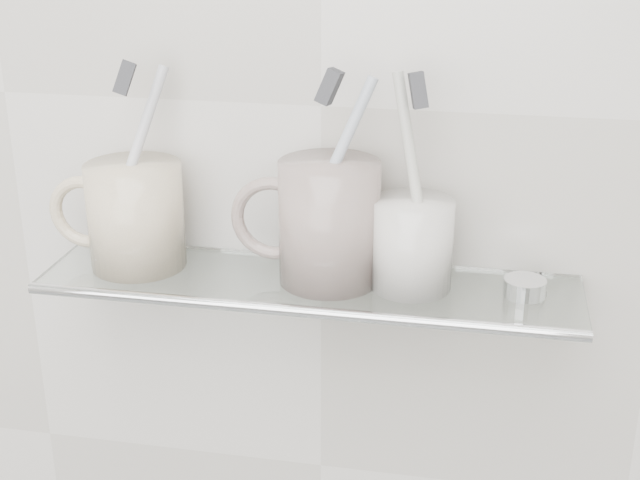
% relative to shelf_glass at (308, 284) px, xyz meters
% --- Properties ---
extents(wall_back, '(2.50, 0.00, 2.50)m').
position_rel_shelf_glass_xyz_m(wall_back, '(0.00, 0.06, 0.15)').
color(wall_back, beige).
rests_on(wall_back, ground).
extents(shelf_glass, '(0.50, 0.12, 0.01)m').
position_rel_shelf_glass_xyz_m(shelf_glass, '(0.00, 0.00, 0.00)').
color(shelf_glass, silver).
rests_on(shelf_glass, wall_back).
extents(shelf_rail, '(0.50, 0.01, 0.01)m').
position_rel_shelf_glass_xyz_m(shelf_rail, '(0.00, -0.06, 0.00)').
color(shelf_rail, silver).
rests_on(shelf_rail, shelf_glass).
extents(bracket_left, '(0.02, 0.03, 0.02)m').
position_rel_shelf_glass_xyz_m(bracket_left, '(-0.21, 0.05, -0.01)').
color(bracket_left, silver).
rests_on(bracket_left, wall_back).
extents(bracket_right, '(0.02, 0.03, 0.02)m').
position_rel_shelf_glass_xyz_m(bracket_right, '(0.21, 0.05, -0.01)').
color(bracket_right, silver).
rests_on(bracket_right, wall_back).
extents(mug_left, '(0.11, 0.11, 0.10)m').
position_rel_shelf_glass_xyz_m(mug_left, '(-0.17, 0.00, 0.05)').
color(mug_left, beige).
rests_on(mug_left, shelf_glass).
extents(mug_left_handle, '(0.07, 0.01, 0.07)m').
position_rel_shelf_glass_xyz_m(mug_left_handle, '(-0.22, 0.00, 0.05)').
color(mug_left_handle, beige).
rests_on(mug_left_handle, mug_left).
extents(toothbrush_left, '(0.06, 0.07, 0.18)m').
position_rel_shelf_glass_xyz_m(toothbrush_left, '(-0.17, 0.00, 0.10)').
color(toothbrush_left, silver).
rests_on(toothbrush_left, mug_left).
extents(bristles_left, '(0.03, 0.03, 0.04)m').
position_rel_shelf_glass_xyz_m(bristles_left, '(-0.17, 0.00, 0.19)').
color(bristles_left, '#333438').
rests_on(bristles_left, toothbrush_left).
extents(mug_center, '(0.11, 0.11, 0.11)m').
position_rel_shelf_glass_xyz_m(mug_center, '(0.02, 0.00, 0.06)').
color(mug_center, silver).
rests_on(mug_center, shelf_glass).
extents(mug_center_handle, '(0.08, 0.01, 0.08)m').
position_rel_shelf_glass_xyz_m(mug_center_handle, '(-0.03, 0.00, 0.06)').
color(mug_center_handle, silver).
rests_on(mug_center_handle, mug_center).
extents(toothbrush_center, '(0.08, 0.03, 0.18)m').
position_rel_shelf_glass_xyz_m(toothbrush_center, '(0.02, 0.00, 0.10)').
color(toothbrush_center, '#AFC0D4').
rests_on(toothbrush_center, mug_center).
extents(bristles_center, '(0.02, 0.03, 0.04)m').
position_rel_shelf_glass_xyz_m(bristles_center, '(0.02, 0.00, 0.19)').
color(bristles_center, '#333438').
rests_on(bristles_center, toothbrush_center).
extents(mug_right, '(0.08, 0.08, 0.08)m').
position_rel_shelf_glass_xyz_m(mug_right, '(0.09, 0.00, 0.05)').
color(mug_right, silver).
rests_on(mug_right, shelf_glass).
extents(mug_right_handle, '(0.06, 0.01, 0.06)m').
position_rel_shelf_glass_xyz_m(mug_right_handle, '(0.05, 0.00, 0.05)').
color(mug_right_handle, silver).
rests_on(mug_right_handle, mug_right).
extents(toothbrush_right, '(0.05, 0.04, 0.19)m').
position_rel_shelf_glass_xyz_m(toothbrush_right, '(0.09, 0.00, 0.10)').
color(toothbrush_right, beige).
rests_on(toothbrush_right, mug_right).
extents(bristles_right, '(0.02, 0.03, 0.03)m').
position_rel_shelf_glass_xyz_m(bristles_right, '(0.09, 0.00, 0.19)').
color(bristles_right, '#333438').
rests_on(bristles_right, toothbrush_right).
extents(chrome_cap, '(0.04, 0.04, 0.02)m').
position_rel_shelf_glass_xyz_m(chrome_cap, '(0.20, 0.00, 0.01)').
color(chrome_cap, silver).
rests_on(chrome_cap, shelf_glass).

